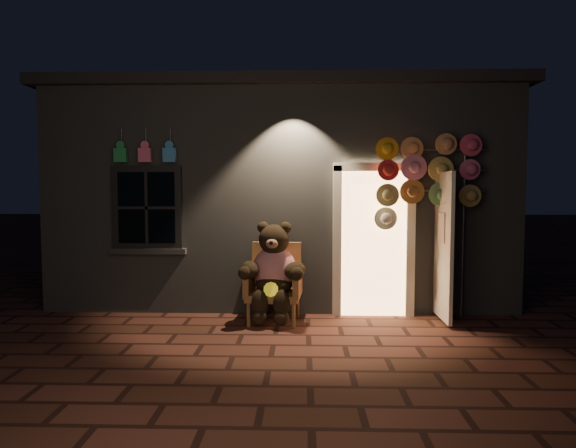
{
  "coord_description": "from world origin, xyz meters",
  "views": [
    {
      "loc": [
        0.35,
        -5.87,
        1.83
      ],
      "look_at": [
        0.14,
        1.0,
        1.35
      ],
      "focal_mm": 32.0,
      "sensor_mm": 36.0,
      "label": 1
    }
  ],
  "objects": [
    {
      "name": "hat_rack",
      "position": [
        2.05,
        1.28,
        2.01
      ],
      "size": [
        1.54,
        0.22,
        2.57
      ],
      "color": "#59595E",
      "rests_on": "ground"
    },
    {
      "name": "wicker_armchair",
      "position": [
        -0.05,
        1.13,
        0.53
      ],
      "size": [
        0.79,
        0.72,
        1.07
      ],
      "rotation": [
        0.0,
        0.0,
        -0.08
      ],
      "color": "olive",
      "rests_on": "ground"
    },
    {
      "name": "shop_building",
      "position": [
        0.0,
        3.99,
        1.74
      ],
      "size": [
        7.3,
        5.95,
        3.51
      ],
      "color": "slate",
      "rests_on": "ground"
    },
    {
      "name": "teddy_bear",
      "position": [
        -0.05,
        0.99,
        0.71
      ],
      "size": [
        0.97,
        0.78,
        1.33
      ],
      "rotation": [
        0.0,
        0.0,
        -0.08
      ],
      "color": "red",
      "rests_on": "ground"
    },
    {
      "name": "ground",
      "position": [
        0.0,
        0.0,
        0.0
      ],
      "size": [
        60.0,
        60.0,
        0.0
      ],
      "primitive_type": "plane",
      "color": "#582B21",
      "rests_on": "ground"
    }
  ]
}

